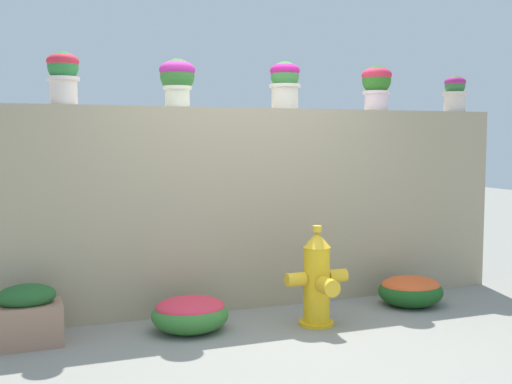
# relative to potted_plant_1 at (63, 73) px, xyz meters

# --- Properties ---
(ground_plane) EXTENTS (24.00, 24.00, 0.00)m
(ground_plane) POSITION_rel_potted_plant_1_xyz_m (1.48, -1.24, -2.07)
(ground_plane) COLOR gray
(stone_wall) EXTENTS (5.41, 0.32, 1.81)m
(stone_wall) POSITION_rel_potted_plant_1_xyz_m (1.48, 0.02, -1.16)
(stone_wall) COLOR tan
(stone_wall) RESTS_ON ground
(potted_plant_1) EXTENTS (0.26, 0.26, 0.43)m
(potted_plant_1) POSITION_rel_potted_plant_1_xyz_m (0.00, 0.00, 0.00)
(potted_plant_1) COLOR silver
(potted_plant_1) RESTS_ON stone_wall
(potted_plant_2) EXTENTS (0.31, 0.31, 0.42)m
(potted_plant_2) POSITION_rel_potted_plant_1_xyz_m (0.95, 0.00, -0.00)
(potted_plant_2) COLOR beige
(potted_plant_2) RESTS_ON stone_wall
(potted_plant_3) EXTENTS (0.29, 0.29, 0.44)m
(potted_plant_3) POSITION_rel_potted_plant_1_xyz_m (1.98, 0.04, 0.00)
(potted_plant_3) COLOR beige
(potted_plant_3) RESTS_ON stone_wall
(potted_plant_4) EXTENTS (0.30, 0.30, 0.44)m
(potted_plant_4) POSITION_rel_potted_plant_1_xyz_m (2.96, 0.03, 0.01)
(potted_plant_4) COLOR silver
(potted_plant_4) RESTS_ON stone_wall
(potted_plant_5) EXTENTS (0.26, 0.26, 0.38)m
(potted_plant_5) POSITION_rel_potted_plant_1_xyz_m (3.89, 0.02, -0.04)
(potted_plant_5) COLOR beige
(potted_plant_5) RESTS_ON stone_wall
(fire_hydrant) EXTENTS (0.54, 0.43, 0.83)m
(fire_hydrant) POSITION_rel_potted_plant_1_xyz_m (1.91, -0.81, -1.69)
(fire_hydrant) COLOR yellow
(fire_hydrant) RESTS_ON ground
(flower_bush_left) EXTENTS (0.62, 0.56, 0.29)m
(flower_bush_left) POSITION_rel_potted_plant_1_xyz_m (0.89, -0.58, -1.92)
(flower_bush_left) COLOR #387A31
(flower_bush_left) RESTS_ON ground
(flower_bush_right) EXTENTS (0.61, 0.55, 0.28)m
(flower_bush_right) POSITION_rel_potted_plant_1_xyz_m (2.99, -0.56, -1.92)
(flower_bush_right) COLOR #1D521E
(flower_bush_right) RESTS_ON ground
(planter_box) EXTENTS (0.51, 0.33, 0.46)m
(planter_box) POSITION_rel_potted_plant_1_xyz_m (-0.34, -0.48, -1.85)
(planter_box) COLOR #A27A60
(planter_box) RESTS_ON ground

